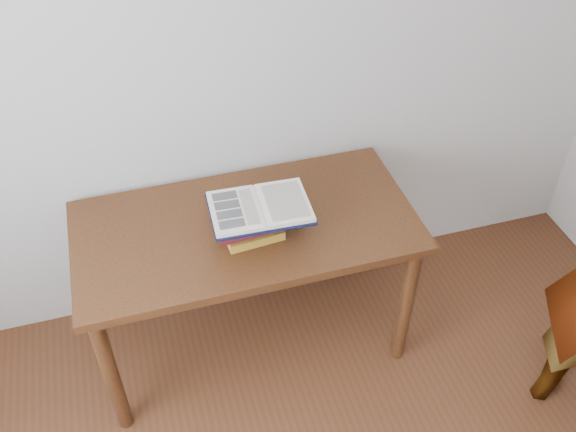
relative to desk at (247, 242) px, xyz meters
name	(u,v)px	position (x,y,z in m)	size (l,w,h in m)	color
room_shell	(425,387)	(-0.04, -1.37, 1.02)	(3.54, 3.54, 2.62)	#BAB5AF
desk	(247,242)	(0.00, 0.00, 0.00)	(1.32, 0.66, 0.71)	#4F2F13
book_stack	(250,220)	(0.01, -0.05, 0.16)	(0.27, 0.20, 0.13)	gold
open_book	(260,208)	(0.04, -0.08, 0.24)	(0.38, 0.27, 0.03)	black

